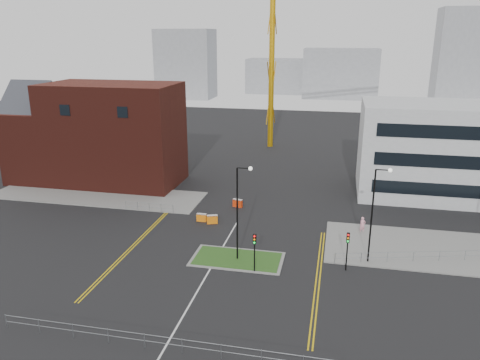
# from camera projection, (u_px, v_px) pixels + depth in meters

# --- Properties ---
(ground) EXTENTS (200.00, 200.00, 0.00)m
(ground) POSITION_uv_depth(u_px,v_px,m) (191.00, 302.00, 37.02)
(ground) COLOR black
(ground) RESTS_ON ground
(pavement_left) EXTENTS (28.00, 8.00, 0.12)m
(pavement_left) POSITION_uv_depth(u_px,v_px,m) (97.00, 195.00, 61.55)
(pavement_left) COLOR slate
(pavement_left) RESTS_ON ground
(pavement_right) EXTENTS (24.00, 10.00, 0.12)m
(pavement_right) POSITION_uv_depth(u_px,v_px,m) (450.00, 251.00, 45.66)
(pavement_right) COLOR slate
(pavement_right) RESTS_ON ground
(island_kerb) EXTENTS (8.60, 4.60, 0.08)m
(island_kerb) POSITION_uv_depth(u_px,v_px,m) (237.00, 259.00, 44.07)
(island_kerb) COLOR slate
(island_kerb) RESTS_ON ground
(grass_island) EXTENTS (8.00, 4.00, 0.12)m
(grass_island) POSITION_uv_depth(u_px,v_px,m) (237.00, 259.00, 44.07)
(grass_island) COLOR #1C4918
(grass_island) RESTS_ON ground
(brick_building) EXTENTS (24.20, 10.07, 14.24)m
(brick_building) POSITION_uv_depth(u_px,v_px,m) (95.00, 134.00, 65.72)
(brick_building) COLOR #4A1912
(brick_building) RESTS_ON ground
(office_block) EXTENTS (25.00, 12.20, 12.00)m
(office_block) POSITION_uv_depth(u_px,v_px,m) (460.00, 151.00, 59.86)
(office_block) COLOR #B8BBBD
(office_block) RESTS_ON ground
(tower_crane) EXTENTS (51.49, 14.54, 36.76)m
(tower_crane) POSITION_uv_depth(u_px,v_px,m) (307.00, 4.00, 81.45)
(tower_crane) COLOR #CD910C
(tower_crane) RESTS_ON ground
(streetlamp_island) EXTENTS (1.46, 0.36, 9.18)m
(streetlamp_island) POSITION_uv_depth(u_px,v_px,m) (240.00, 206.00, 42.43)
(streetlamp_island) COLOR black
(streetlamp_island) RESTS_ON ground
(streetlamp_right_near) EXTENTS (1.46, 0.36, 9.18)m
(streetlamp_right_near) POSITION_uv_depth(u_px,v_px,m) (375.00, 208.00, 41.89)
(streetlamp_right_near) COLOR black
(streetlamp_right_near) RESTS_ON ground
(traffic_light_island) EXTENTS (0.28, 0.33, 3.65)m
(traffic_light_island) POSITION_uv_depth(u_px,v_px,m) (255.00, 246.00, 41.04)
(traffic_light_island) COLOR black
(traffic_light_island) RESTS_ON ground
(traffic_light_right) EXTENTS (0.28, 0.33, 3.65)m
(traffic_light_right) POSITION_uv_depth(u_px,v_px,m) (348.00, 244.00, 41.30)
(traffic_light_right) COLOR black
(traffic_light_right) RESTS_ON ground
(railing_front) EXTENTS (24.05, 0.05, 1.10)m
(railing_front) POSITION_uv_depth(u_px,v_px,m) (163.00, 340.00, 31.19)
(railing_front) COLOR gray
(railing_front) RESTS_ON ground
(railing_left) EXTENTS (6.05, 0.05, 1.10)m
(railing_left) POSITION_uv_depth(u_px,v_px,m) (149.00, 206.00, 55.80)
(railing_left) COLOR gray
(railing_left) RESTS_ON ground
(railing_right) EXTENTS (19.05, 5.05, 1.10)m
(railing_right) POSITION_uv_depth(u_px,v_px,m) (440.00, 254.00, 43.41)
(railing_right) COLOR gray
(railing_right) RESTS_ON ground
(centre_line) EXTENTS (0.15, 30.00, 0.01)m
(centre_line) POSITION_uv_depth(u_px,v_px,m) (198.00, 289.00, 38.88)
(centre_line) COLOR silver
(centre_line) RESTS_ON ground
(yellow_left_a) EXTENTS (0.12, 24.00, 0.01)m
(yellow_left_a) POSITION_uv_depth(u_px,v_px,m) (137.00, 240.00, 48.16)
(yellow_left_a) COLOR gold
(yellow_left_a) RESTS_ON ground
(yellow_left_b) EXTENTS (0.12, 24.00, 0.01)m
(yellow_left_b) POSITION_uv_depth(u_px,v_px,m) (140.00, 241.00, 48.10)
(yellow_left_b) COLOR gold
(yellow_left_b) RESTS_ON ground
(yellow_right_a) EXTENTS (0.12, 20.00, 0.01)m
(yellow_right_a) POSITION_uv_depth(u_px,v_px,m) (316.00, 278.00, 40.71)
(yellow_right_a) COLOR gold
(yellow_right_a) RESTS_ON ground
(yellow_right_b) EXTENTS (0.12, 20.00, 0.01)m
(yellow_right_b) POSITION_uv_depth(u_px,v_px,m) (320.00, 278.00, 40.65)
(yellow_right_b) COLOR gold
(yellow_right_b) RESTS_ON ground
(skyline_a) EXTENTS (18.00, 12.00, 22.00)m
(skyline_a) POSITION_uv_depth(u_px,v_px,m) (186.00, 64.00, 153.77)
(skyline_a) COLOR gray
(skyline_a) RESTS_ON ground
(skyline_b) EXTENTS (24.00, 12.00, 16.00)m
(skyline_b) POSITION_uv_depth(u_px,v_px,m) (341.00, 73.00, 153.97)
(skyline_b) COLOR gray
(skyline_b) RESTS_ON ground
(skyline_c) EXTENTS (14.00, 12.00, 28.00)m
(skyline_c) POSITION_uv_depth(u_px,v_px,m) (460.00, 56.00, 140.50)
(skyline_c) COLOR gray
(skyline_c) RESTS_ON ground
(skyline_d) EXTENTS (30.00, 12.00, 12.00)m
(skyline_d) POSITION_uv_depth(u_px,v_px,m) (289.00, 76.00, 167.51)
(skyline_d) COLOR gray
(skyline_d) RESTS_ON ground
(pedestrian) EXTENTS (0.77, 0.68, 1.77)m
(pedestrian) POSITION_uv_depth(u_px,v_px,m) (363.00, 225.00, 49.79)
(pedestrian) COLOR #F8A1B4
(pedestrian) RESTS_ON ground
(barrier_left) EXTENTS (1.25, 0.77, 1.00)m
(barrier_left) POSITION_uv_depth(u_px,v_px,m) (212.00, 219.00, 52.32)
(barrier_left) COLOR orange
(barrier_left) RESTS_ON ground
(barrier_mid) EXTENTS (1.11, 0.39, 0.93)m
(barrier_mid) POSITION_uv_depth(u_px,v_px,m) (202.00, 217.00, 52.95)
(barrier_mid) COLOR orange
(barrier_mid) RESTS_ON ground
(barrier_right) EXTENTS (1.25, 0.67, 1.00)m
(barrier_right) POSITION_uv_depth(u_px,v_px,m) (238.00, 203.00, 57.36)
(barrier_right) COLOR red
(barrier_right) RESTS_ON ground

